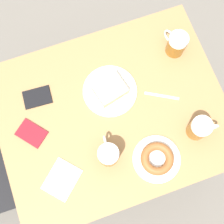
{
  "coord_description": "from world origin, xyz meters",
  "views": [
    {
      "loc": [
        -0.33,
        0.12,
        2.15
      ],
      "look_at": [
        0.0,
        0.0,
        0.8
      ],
      "focal_mm": 50.0,
      "sensor_mm": 36.0,
      "label": 1
    }
  ],
  "objects_px": {
    "beer_mug_left": "(108,154)",
    "napkin_folded": "(62,179)",
    "plate_with_cake": "(110,90)",
    "passport_near_edge": "(32,133)",
    "passport_far_edge": "(37,97)",
    "beer_mug_center": "(176,44)",
    "plate_with_donut": "(157,159)",
    "fork": "(162,97)",
    "beer_mug_right": "(200,128)"
  },
  "relations": [
    {
      "from": "beer_mug_left",
      "to": "napkin_folded",
      "type": "height_order",
      "value": "beer_mug_left"
    },
    {
      "from": "plate_with_cake",
      "to": "beer_mug_left",
      "type": "xyz_separation_m",
      "value": [
        -0.28,
        0.11,
        0.04
      ]
    },
    {
      "from": "napkin_folded",
      "to": "passport_near_edge",
      "type": "distance_m",
      "value": 0.25
    },
    {
      "from": "beer_mug_left",
      "to": "passport_far_edge",
      "type": "relative_size",
      "value": 1.0
    },
    {
      "from": "beer_mug_left",
      "to": "beer_mug_center",
      "type": "relative_size",
      "value": 1.02
    },
    {
      "from": "plate_with_donut",
      "to": "passport_near_edge",
      "type": "bearing_deg",
      "value": 58.7
    },
    {
      "from": "beer_mug_center",
      "to": "passport_near_edge",
      "type": "bearing_deg",
      "value": 102.36
    },
    {
      "from": "beer_mug_center",
      "to": "fork",
      "type": "xyz_separation_m",
      "value": [
        -0.2,
        0.14,
        -0.06
      ]
    },
    {
      "from": "napkin_folded",
      "to": "fork",
      "type": "xyz_separation_m",
      "value": [
        0.2,
        -0.55,
        -0.0
      ]
    },
    {
      "from": "plate_with_cake",
      "to": "passport_near_edge",
      "type": "distance_m",
      "value": 0.4
    },
    {
      "from": "passport_far_edge",
      "to": "beer_mug_right",
      "type": "bearing_deg",
      "value": -121.87
    },
    {
      "from": "passport_far_edge",
      "to": "fork",
      "type": "bearing_deg",
      "value": -109.34
    },
    {
      "from": "plate_with_donut",
      "to": "beer_mug_center",
      "type": "bearing_deg",
      "value": -30.67
    },
    {
      "from": "plate_with_donut",
      "to": "beer_mug_center",
      "type": "distance_m",
      "value": 0.54
    },
    {
      "from": "plate_with_cake",
      "to": "beer_mug_right",
      "type": "bearing_deg",
      "value": -135.32
    },
    {
      "from": "beer_mug_left",
      "to": "beer_mug_right",
      "type": "relative_size",
      "value": 1.01
    },
    {
      "from": "plate_with_cake",
      "to": "passport_far_edge",
      "type": "xyz_separation_m",
      "value": [
        0.08,
        0.32,
        -0.01
      ]
    },
    {
      "from": "fork",
      "to": "passport_near_edge",
      "type": "bearing_deg",
      "value": 86.58
    },
    {
      "from": "passport_near_edge",
      "to": "beer_mug_center",
      "type": "bearing_deg",
      "value": -77.64
    },
    {
      "from": "plate_with_donut",
      "to": "beer_mug_left",
      "type": "bearing_deg",
      "value": 66.69
    },
    {
      "from": "beer_mug_left",
      "to": "passport_far_edge",
      "type": "distance_m",
      "value": 0.43
    },
    {
      "from": "plate_with_cake",
      "to": "beer_mug_center",
      "type": "xyz_separation_m",
      "value": [
        0.1,
        -0.36,
        0.04
      ]
    },
    {
      "from": "plate_with_donut",
      "to": "passport_near_edge",
      "type": "distance_m",
      "value": 0.57
    },
    {
      "from": "beer_mug_center",
      "to": "passport_near_edge",
      "type": "height_order",
      "value": "beer_mug_center"
    },
    {
      "from": "plate_with_cake",
      "to": "beer_mug_left",
      "type": "height_order",
      "value": "beer_mug_left"
    },
    {
      "from": "beer_mug_center",
      "to": "beer_mug_right",
      "type": "height_order",
      "value": "same"
    },
    {
      "from": "beer_mug_left",
      "to": "napkin_folded",
      "type": "bearing_deg",
      "value": 97.05
    },
    {
      "from": "beer_mug_center",
      "to": "plate_with_donut",
      "type": "bearing_deg",
      "value": 149.33
    },
    {
      "from": "plate_with_donut",
      "to": "fork",
      "type": "bearing_deg",
      "value": -26.92
    },
    {
      "from": "passport_near_edge",
      "to": "fork",
      "type": "bearing_deg",
      "value": -93.42
    },
    {
      "from": "fork",
      "to": "beer_mug_left",
      "type": "bearing_deg",
      "value": 118.21
    },
    {
      "from": "fork",
      "to": "passport_near_edge",
      "type": "xyz_separation_m",
      "value": [
        0.04,
        0.61,
        0.0
      ]
    },
    {
      "from": "fork",
      "to": "passport_far_edge",
      "type": "xyz_separation_m",
      "value": [
        0.19,
        0.54,
        0.0
      ]
    },
    {
      "from": "napkin_folded",
      "to": "passport_near_edge",
      "type": "relative_size",
      "value": 1.26
    },
    {
      "from": "napkin_folded",
      "to": "passport_near_edge",
      "type": "bearing_deg",
      "value": 15.85
    },
    {
      "from": "beer_mug_left",
      "to": "plate_with_cake",
      "type": "bearing_deg",
      "value": -20.77
    },
    {
      "from": "beer_mug_left",
      "to": "passport_far_edge",
      "type": "height_order",
      "value": "beer_mug_left"
    },
    {
      "from": "plate_with_cake",
      "to": "beer_mug_left",
      "type": "bearing_deg",
      "value": 159.23
    },
    {
      "from": "passport_near_edge",
      "to": "napkin_folded",
      "type": "bearing_deg",
      "value": -164.15
    },
    {
      "from": "beer_mug_left",
      "to": "beer_mug_center",
      "type": "distance_m",
      "value": 0.6
    },
    {
      "from": "beer_mug_left",
      "to": "fork",
      "type": "xyz_separation_m",
      "value": [
        0.17,
        -0.32,
        -0.06
      ]
    },
    {
      "from": "beer_mug_center",
      "to": "fork",
      "type": "distance_m",
      "value": 0.25
    },
    {
      "from": "plate_with_cake",
      "to": "passport_far_edge",
      "type": "distance_m",
      "value": 0.34
    },
    {
      "from": "plate_with_donut",
      "to": "napkin_folded",
      "type": "distance_m",
      "value": 0.42
    },
    {
      "from": "beer_mug_left",
      "to": "beer_mug_center",
      "type": "xyz_separation_m",
      "value": [
        0.38,
        -0.47,
        0.0
      ]
    },
    {
      "from": "beer_mug_left",
      "to": "beer_mug_center",
      "type": "bearing_deg",
      "value": -51.09
    },
    {
      "from": "beer_mug_center",
      "to": "passport_near_edge",
      "type": "relative_size",
      "value": 0.84
    },
    {
      "from": "napkin_folded",
      "to": "fork",
      "type": "height_order",
      "value": "same"
    },
    {
      "from": "beer_mug_center",
      "to": "passport_near_edge",
      "type": "distance_m",
      "value": 0.78
    },
    {
      "from": "plate_with_cake",
      "to": "plate_with_donut",
      "type": "bearing_deg",
      "value": -166.5
    }
  ]
}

